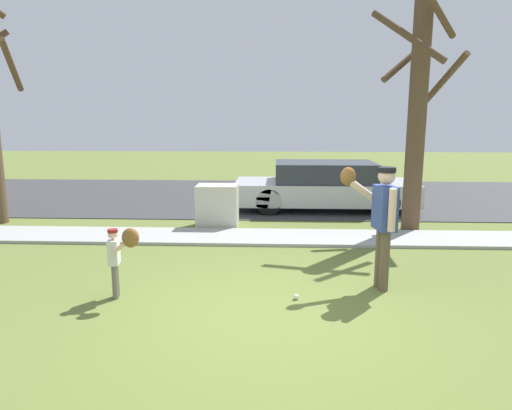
{
  "coord_description": "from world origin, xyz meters",
  "views": [
    {
      "loc": [
        0.08,
        -5.21,
        2.36
      ],
      "look_at": [
        -0.24,
        1.92,
        1.0
      ],
      "focal_mm": 32.05,
      "sensor_mm": 36.0,
      "label": 1
    }
  ],
  "objects": [
    {
      "name": "baseball",
      "position": [
        0.36,
        0.51,
        0.04
      ],
      "size": [
        0.07,
        0.07,
        0.07
      ],
      "primitive_type": "sphere",
      "color": "white",
      "rests_on": "ground"
    },
    {
      "name": "ground_plane",
      "position": [
        0.0,
        3.5,
        0.0
      ],
      "size": [
        48.0,
        48.0,
        0.0
      ],
      "primitive_type": "plane",
      "color": "olive"
    },
    {
      "name": "person_child",
      "position": [
        -1.96,
        0.44,
        0.65
      ],
      "size": [
        0.46,
        0.35,
        0.99
      ],
      "rotation": [
        0.0,
        0.0,
        0.14
      ],
      "color": "#6B6656",
      "rests_on": "ground"
    },
    {
      "name": "sidewalk_strip",
      "position": [
        0.0,
        3.6,
        0.03
      ],
      "size": [
        36.0,
        1.2,
        0.06
      ],
      "primitive_type": "cube",
      "color": "#A3A39E",
      "rests_on": "ground"
    },
    {
      "name": "utility_cabinet",
      "position": [
        -1.21,
        4.6,
        0.46
      ],
      "size": [
        0.89,
        0.62,
        0.93
      ],
      "primitive_type": "cube",
      "color": "beige",
      "rests_on": "ground"
    },
    {
      "name": "person_adult",
      "position": [
        1.52,
        0.98,
        1.07
      ],
      "size": [
        0.75,
        0.6,
        1.71
      ],
      "rotation": [
        0.0,
        0.0,
        -3.0
      ],
      "color": "brown",
      "rests_on": "ground"
    },
    {
      "name": "street_tree_near",
      "position": [
        2.95,
        4.44,
        2.56
      ],
      "size": [
        1.84,
        1.88,
        4.79
      ],
      "color": "brown",
      "rests_on": "ground"
    },
    {
      "name": "parked_sedan_silver",
      "position": [
        1.33,
        6.6,
        0.62
      ],
      "size": [
        4.6,
        1.8,
        1.23
      ],
      "rotation": [
        0.0,
        0.0,
        3.14
      ],
      "color": "silver",
      "rests_on": "road_surface"
    },
    {
      "name": "road_surface",
      "position": [
        0.0,
        8.6,
        0.01
      ],
      "size": [
        36.0,
        6.8,
        0.02
      ],
      "primitive_type": "cube",
      "color": "#38383A",
      "rests_on": "ground"
    }
  ]
}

